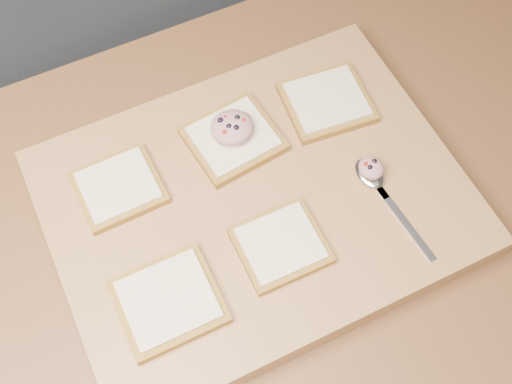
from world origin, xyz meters
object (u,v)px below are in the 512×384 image
(cutting_board, at_px, (256,203))
(bread_far_center, at_px, (233,139))
(spoon, at_px, (375,181))
(tuna_salad_dollop, at_px, (232,127))

(cutting_board, bearing_deg, bread_far_center, 84.55)
(spoon, bearing_deg, bread_far_center, 135.41)
(cutting_board, bearing_deg, spoon, -18.51)
(tuna_salad_dollop, bearing_deg, bread_far_center, -101.89)
(cutting_board, xyz_separation_m, spoon, (0.15, -0.05, 0.03))
(tuna_salad_dollop, bearing_deg, spoon, -45.57)
(bread_far_center, bearing_deg, cutting_board, -95.45)
(tuna_salad_dollop, bearing_deg, cutting_board, -95.73)
(bread_far_center, xyz_separation_m, tuna_salad_dollop, (0.00, 0.00, 0.02))
(cutting_board, height_order, bread_far_center, bread_far_center)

